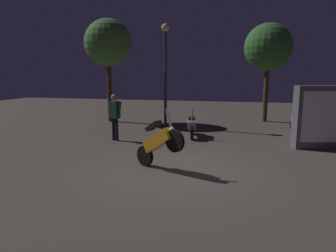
{
  "coord_description": "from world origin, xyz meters",
  "views": [
    {
      "loc": [
        1.51,
        -7.51,
        2.5
      ],
      "look_at": [
        -0.5,
        0.93,
        1.0
      ],
      "focal_mm": 32.8,
      "sensor_mm": 36.0,
      "label": 1
    }
  ],
  "objects_px": {
    "motorcycle_orange_foreground": "(159,142)",
    "motorcycle_pink_parked_left": "(192,126)",
    "person_rider_beside": "(115,113)",
    "streetlamp_far": "(165,62)",
    "kiosk_billboard": "(319,117)",
    "motorcycle_white_parked_right": "(299,122)"
  },
  "relations": [
    {
      "from": "motorcycle_orange_foreground",
      "to": "motorcycle_pink_parked_left",
      "type": "relative_size",
      "value": 0.99
    },
    {
      "from": "motorcycle_white_parked_right",
      "to": "kiosk_billboard",
      "type": "bearing_deg",
      "value": 168.29
    },
    {
      "from": "motorcycle_white_parked_right",
      "to": "person_rider_beside",
      "type": "relative_size",
      "value": 0.94
    },
    {
      "from": "motorcycle_white_parked_right",
      "to": "person_rider_beside",
      "type": "distance_m",
      "value": 7.72
    },
    {
      "from": "streetlamp_far",
      "to": "kiosk_billboard",
      "type": "distance_m",
      "value": 6.87
    },
    {
      "from": "person_rider_beside",
      "to": "kiosk_billboard",
      "type": "bearing_deg",
      "value": 113.23
    },
    {
      "from": "motorcycle_pink_parked_left",
      "to": "streetlamp_far",
      "type": "bearing_deg",
      "value": -152.02
    },
    {
      "from": "streetlamp_far",
      "to": "motorcycle_pink_parked_left",
      "type": "bearing_deg",
      "value": -51.57
    },
    {
      "from": "motorcycle_pink_parked_left",
      "to": "person_rider_beside",
      "type": "relative_size",
      "value": 0.95
    },
    {
      "from": "person_rider_beside",
      "to": "kiosk_billboard",
      "type": "relative_size",
      "value": 0.83
    },
    {
      "from": "person_rider_beside",
      "to": "streetlamp_far",
      "type": "height_order",
      "value": "streetlamp_far"
    },
    {
      "from": "motorcycle_pink_parked_left",
      "to": "motorcycle_white_parked_right",
      "type": "distance_m",
      "value": 4.7
    },
    {
      "from": "motorcycle_orange_foreground",
      "to": "streetlamp_far",
      "type": "height_order",
      "value": "streetlamp_far"
    },
    {
      "from": "motorcycle_orange_foreground",
      "to": "motorcycle_pink_parked_left",
      "type": "distance_m",
      "value": 4.42
    },
    {
      "from": "person_rider_beside",
      "to": "motorcycle_pink_parked_left",
      "type": "bearing_deg",
      "value": 135.84
    },
    {
      "from": "person_rider_beside",
      "to": "streetlamp_far",
      "type": "relative_size",
      "value": 0.37
    },
    {
      "from": "motorcycle_pink_parked_left",
      "to": "streetlamp_far",
      "type": "relative_size",
      "value": 0.35
    },
    {
      "from": "person_rider_beside",
      "to": "motorcycle_white_parked_right",
      "type": "bearing_deg",
      "value": 134.31
    },
    {
      "from": "motorcycle_pink_parked_left",
      "to": "person_rider_beside",
      "type": "xyz_separation_m",
      "value": [
        -2.68,
        -1.34,
        0.6
      ]
    },
    {
      "from": "person_rider_beside",
      "to": "streetlamp_far",
      "type": "bearing_deg",
      "value": -179.55
    },
    {
      "from": "motorcycle_orange_foreground",
      "to": "motorcycle_pink_parked_left",
      "type": "bearing_deg",
      "value": 118.4
    },
    {
      "from": "motorcycle_orange_foreground",
      "to": "person_rider_beside",
      "type": "height_order",
      "value": "person_rider_beside"
    }
  ]
}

